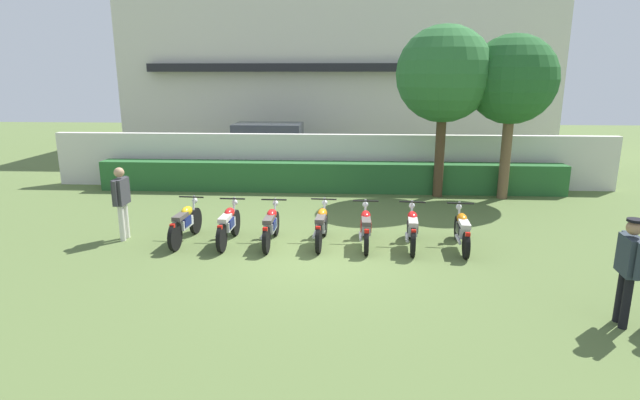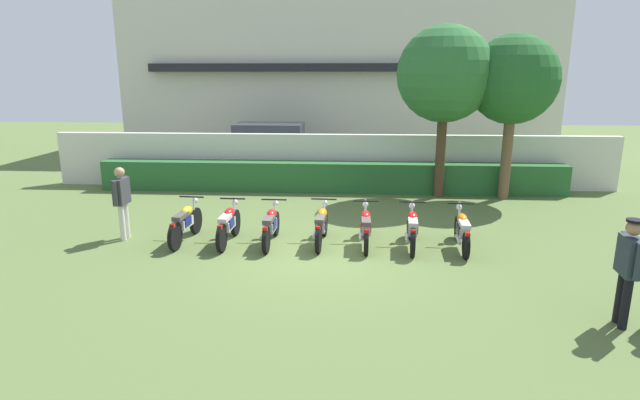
% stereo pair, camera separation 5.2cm
% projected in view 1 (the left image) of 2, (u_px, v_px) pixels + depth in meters
% --- Properties ---
extents(ground, '(60.00, 60.00, 0.00)m').
position_uv_depth(ground, '(318.00, 254.00, 10.99)').
color(ground, '#566B38').
extents(building, '(20.16, 6.50, 7.76)m').
position_uv_depth(building, '(337.00, 73.00, 25.48)').
color(building, beige).
rests_on(building, ground).
extents(compound_wall, '(19.15, 0.30, 1.83)m').
position_uv_depth(compound_wall, '(330.00, 161.00, 17.32)').
color(compound_wall, silver).
rests_on(compound_wall, ground).
extents(hedge_row, '(15.32, 0.70, 0.98)m').
position_uv_depth(hedge_row, '(329.00, 177.00, 16.75)').
color(hedge_row, '#28602D').
rests_on(hedge_row, ground).
extents(parked_car, '(4.52, 2.12, 1.89)m').
position_uv_depth(parked_car, '(272.00, 147.00, 20.45)').
color(parked_car, navy).
rests_on(parked_car, ground).
extents(tree_near_inspector, '(2.92, 2.92, 5.28)m').
position_uv_depth(tree_near_inspector, '(444.00, 75.00, 15.26)').
color(tree_near_inspector, '#4C3823').
rests_on(tree_near_inspector, ground).
extents(tree_far_side, '(2.66, 2.66, 4.99)m').
position_uv_depth(tree_far_side, '(512.00, 80.00, 15.06)').
color(tree_far_side, brown).
rests_on(tree_far_side, ground).
extents(motorcycle_in_row_0, '(0.60, 1.91, 0.98)m').
position_uv_depth(motorcycle_in_row_0, '(185.00, 223.00, 11.68)').
color(motorcycle_in_row_0, black).
rests_on(motorcycle_in_row_0, ground).
extents(motorcycle_in_row_1, '(0.60, 1.84, 0.97)m').
position_uv_depth(motorcycle_in_row_1, '(228.00, 224.00, 11.56)').
color(motorcycle_in_row_1, black).
rests_on(motorcycle_in_row_1, ground).
extents(motorcycle_in_row_2, '(0.60, 1.86, 0.95)m').
position_uv_depth(motorcycle_in_row_2, '(271.00, 225.00, 11.52)').
color(motorcycle_in_row_2, black).
rests_on(motorcycle_in_row_2, ground).
extents(motorcycle_in_row_3, '(0.60, 1.86, 0.97)m').
position_uv_depth(motorcycle_in_row_3, '(322.00, 225.00, 11.53)').
color(motorcycle_in_row_3, black).
rests_on(motorcycle_in_row_3, ground).
extents(motorcycle_in_row_4, '(0.60, 1.86, 0.94)m').
position_uv_depth(motorcycle_in_row_4, '(366.00, 227.00, 11.45)').
color(motorcycle_in_row_4, black).
rests_on(motorcycle_in_row_4, ground).
extents(motorcycle_in_row_5, '(0.60, 1.82, 0.97)m').
position_uv_depth(motorcycle_in_row_5, '(412.00, 228.00, 11.29)').
color(motorcycle_in_row_5, black).
rests_on(motorcycle_in_row_5, ground).
extents(motorcycle_in_row_6, '(0.60, 1.86, 0.94)m').
position_uv_depth(motorcycle_in_row_6, '(462.00, 230.00, 11.22)').
color(motorcycle_in_row_6, black).
rests_on(motorcycle_in_row_6, ground).
extents(inspector_person, '(0.23, 0.69, 1.73)m').
position_uv_depth(inspector_person, '(121.00, 197.00, 11.71)').
color(inspector_person, silver).
rests_on(inspector_person, ground).
extents(officer_0, '(0.27, 0.68, 1.72)m').
position_uv_depth(officer_0, '(629.00, 263.00, 7.62)').
color(officer_0, black).
rests_on(officer_0, ground).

